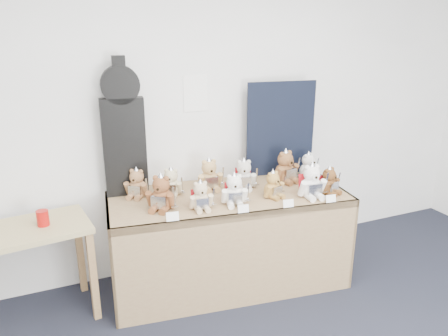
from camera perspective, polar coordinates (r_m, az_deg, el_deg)
name	(u,v)px	position (r m, az deg, el deg)	size (l,w,h in m)	color
room_shell	(196,93)	(3.67, -3.72, 9.70)	(6.00, 6.00, 6.00)	silver
display_table	(231,217)	(3.50, 0.89, -6.45)	(1.99, 1.03, 0.79)	#836142
side_table	(24,245)	(3.40, -24.71, -9.15)	(0.95, 0.60, 0.75)	#A28757
guitar_case	(123,129)	(3.45, -13.02, 4.93)	(0.34, 0.13, 1.08)	black
navy_board	(281,129)	(3.89, 7.41, 5.08)	(0.63, 0.02, 0.83)	black
red_cup	(43,218)	(3.32, -22.59, -6.06)	(0.08, 0.08, 0.11)	#B60F0C
teddy_front_far_left	(161,194)	(3.21, -8.21, -3.40)	(0.24, 0.24, 0.30)	brown
teddy_front_left	(201,197)	(3.20, -3.07, -3.77)	(0.20, 0.17, 0.25)	#CFB692
teddy_front_centre	(234,191)	(3.27, 1.34, -3.01)	(0.22, 0.21, 0.27)	white
teddy_front_right	(273,186)	(3.43, 6.44, -2.31)	(0.20, 0.18, 0.24)	#A87D3F
teddy_front_far_right	(312,182)	(3.47, 11.37, -1.86)	(0.25, 0.22, 0.31)	white
teddy_front_end	(329,182)	(3.58, 13.57, -1.79)	(0.21, 0.20, 0.25)	brown
teddy_back_left	(171,183)	(3.47, -6.91, -1.98)	(0.20, 0.20, 0.25)	beige
teddy_back_centre_left	(209,176)	(3.57, -1.92, -1.02)	(0.24, 0.20, 0.29)	tan
teddy_back_centre_right	(244,175)	(3.60, 2.60, -0.98)	(0.23, 0.22, 0.28)	beige
teddy_back_right	(286,168)	(3.77, 8.07, 0.01)	(0.26, 0.23, 0.31)	brown
teddy_back_end	(308,167)	(3.90, 10.96, 0.13)	(0.22, 0.21, 0.26)	silver
teddy_back_far_left	(137,184)	(3.48, -11.32, -2.10)	(0.21, 0.21, 0.26)	#A2734B
entry_card_a	(173,217)	(3.05, -6.74, -6.31)	(0.09, 0.00, 0.06)	white
entry_card_b	(243,209)	(3.16, 2.54, -5.33)	(0.08, 0.00, 0.06)	white
entry_card_c	(288,203)	(3.28, 8.41, -4.60)	(0.08, 0.00, 0.06)	white
entry_card_d	(331,199)	(3.43, 13.79, -3.90)	(0.08, 0.00, 0.06)	white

